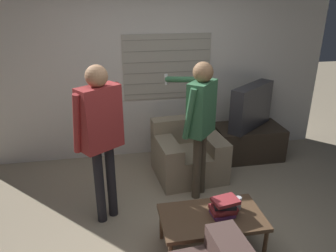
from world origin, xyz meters
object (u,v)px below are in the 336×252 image
at_px(coffee_table, 212,219).
at_px(soda_can, 238,203).
at_px(book_stack, 224,207).
at_px(tv, 251,106).
at_px(person_left_standing, 100,127).
at_px(spare_remote, 225,212).
at_px(armchair_beige, 188,154).
at_px(person_right_standing, 200,115).

distance_m(coffee_table, soda_can, 0.30).
xyz_separation_m(coffee_table, book_stack, (0.11, -0.00, 0.13)).
height_order(tv, book_stack, tv).
relative_size(person_left_standing, book_stack, 6.57).
relative_size(tv, person_left_standing, 0.47).
bearing_deg(person_left_standing, spare_remote, -65.48).
distance_m(coffee_table, book_stack, 0.17).
xyz_separation_m(coffee_table, person_left_standing, (-0.98, 0.69, 0.73)).
xyz_separation_m(armchair_beige, person_right_standing, (0.00, -0.50, 0.75)).
xyz_separation_m(person_right_standing, book_stack, (-0.02, -0.95, -0.57)).
distance_m(tv, spare_remote, 2.06).
distance_m(coffee_table, tv, 2.16).
relative_size(tv, spare_remote, 5.98).
bearing_deg(person_right_standing, armchair_beige, 41.17).
bearing_deg(person_right_standing, coffee_table, -146.83).
relative_size(person_left_standing, person_right_standing, 1.04).
bearing_deg(coffee_table, armchair_beige, 85.11).
xyz_separation_m(coffee_table, soda_can, (0.28, 0.06, 0.10)).
distance_m(coffee_table, spare_remote, 0.15).
bearing_deg(tv, book_stack, 22.23).
xyz_separation_m(person_right_standing, soda_can, (0.15, -0.88, -0.59)).
distance_m(tv, soda_can, 1.95).
bearing_deg(coffee_table, tv, 57.53).
distance_m(tv, person_left_standing, 2.39).
bearing_deg(soda_can, person_left_standing, 153.49).
bearing_deg(coffee_table, person_right_standing, 82.35).
bearing_deg(armchair_beige, person_left_standing, 28.85).
distance_m(coffee_table, person_left_standing, 1.41).
xyz_separation_m(tv, person_right_standing, (-1.01, -0.84, 0.24)).
distance_m(person_left_standing, person_right_standing, 1.14).
bearing_deg(book_stack, spare_remote, 41.29).
xyz_separation_m(armchair_beige, coffee_table, (-0.12, -1.45, 0.06)).
bearing_deg(coffee_table, book_stack, -1.26).
xyz_separation_m(person_left_standing, soda_can, (1.26, -0.63, -0.63)).
height_order(coffee_table, spare_remote, spare_remote).
bearing_deg(armchair_beige, book_stack, 83.96).
relative_size(coffee_table, soda_can, 7.67).
xyz_separation_m(book_stack, spare_remote, (0.03, 0.02, -0.08)).
bearing_deg(person_right_standing, person_left_standing, 143.63).
bearing_deg(person_left_standing, coffee_table, -69.69).
bearing_deg(person_right_standing, book_stack, -140.24).
bearing_deg(soda_can, armchair_beige, 96.36).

